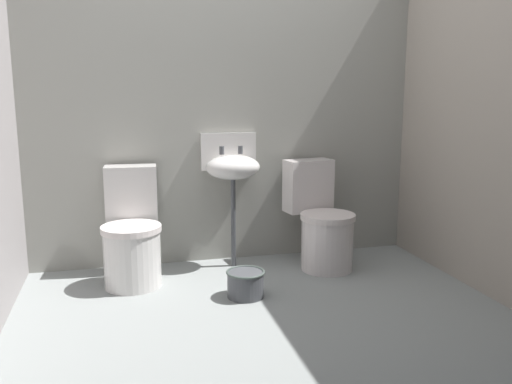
% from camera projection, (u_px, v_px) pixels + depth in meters
% --- Properties ---
extents(ground_plane, '(3.34, 2.82, 0.08)m').
position_uv_depth(ground_plane, '(269.00, 327.00, 3.12)').
color(ground_plane, gray).
extents(wall_back, '(3.34, 0.10, 2.40)m').
position_uv_depth(wall_back, '(225.00, 104.00, 4.09)').
color(wall_back, gray).
rests_on(wall_back, ground).
extents(wall_right, '(0.10, 2.62, 2.40)m').
position_uv_depth(wall_right, '(501.00, 107.00, 3.35)').
color(wall_right, '#9D9287').
rests_on(wall_right, ground).
extents(toilet_left, '(0.42, 0.61, 0.78)m').
position_uv_depth(toilet_left, '(132.00, 236.00, 3.70)').
color(toilet_left, silver).
rests_on(toilet_left, ground).
extents(toilet_right, '(0.47, 0.64, 0.78)m').
position_uv_depth(toilet_right, '(321.00, 224.00, 4.03)').
color(toilet_right, silver).
rests_on(toilet_right, ground).
extents(sink, '(0.42, 0.35, 0.99)m').
position_uv_depth(sink, '(232.00, 166.00, 3.97)').
color(sink, '#45464B').
rests_on(sink, ground).
extents(bucket, '(0.25, 0.25, 0.17)m').
position_uv_depth(bucket, '(246.00, 283.00, 3.46)').
color(bucket, '#45464B').
rests_on(bucket, ground).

